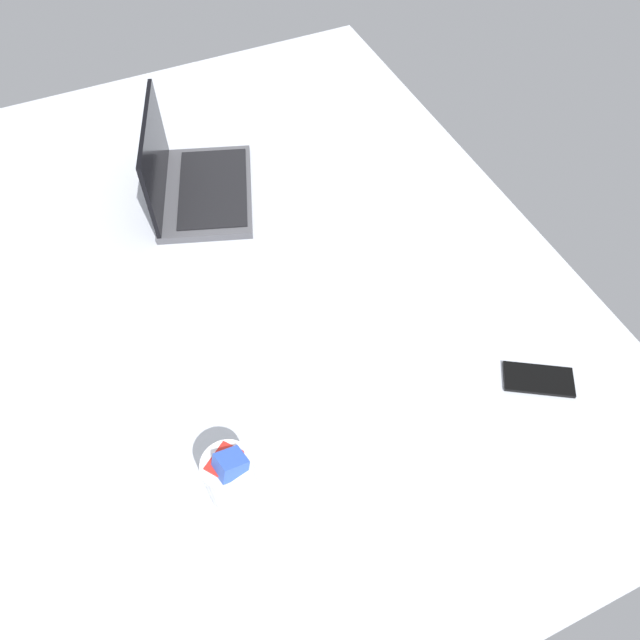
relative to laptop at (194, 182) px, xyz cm
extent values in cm
cube|color=#B7BCC6|center=(-30.86, -2.42, -13.41)|extent=(180.00, 140.00, 18.00)
cube|color=#4C4C51|center=(-1.00, -2.88, -3.41)|extent=(38.71, 32.53, 2.00)
cube|color=black|center=(-1.49, -4.29, -2.21)|extent=(32.97, 25.55, 0.40)
cube|color=black|center=(2.60, 7.52, 8.09)|extent=(31.51, 11.74, 21.00)
cylinder|color=silver|center=(-77.26, 17.17, 1.09)|extent=(9.00, 9.00, 11.00)
cube|color=orange|center=(-76.89, 17.00, -1.34)|extent=(7.46, 5.79, 6.19)
cube|color=yellow|center=(-76.01, 18.52, 0.40)|extent=(6.07, 6.34, 5.11)
cube|color=yellow|center=(-76.95, 17.47, 2.15)|extent=(6.87, 6.91, 5.90)
cube|color=#268C33|center=(-75.12, 17.70, 3.89)|extent=(7.09, 7.30, 6.12)
cube|color=red|center=(-76.75, 17.25, 5.63)|extent=(7.22, 7.42, 3.49)
cube|color=blue|center=(-78.01, 16.59, 7.37)|extent=(5.54, 6.29, 5.48)
cube|color=black|center=(-81.34, -47.01, -4.01)|extent=(13.07, 15.50, 0.80)
camera|label=1|loc=(-120.66, 19.45, 103.24)|focal=34.23mm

